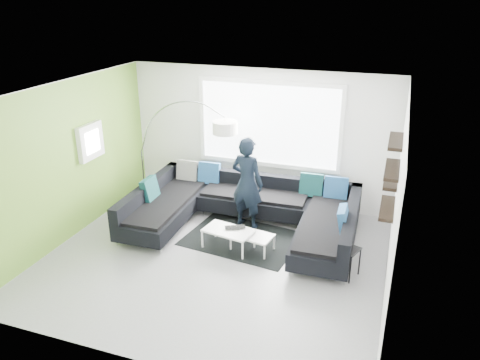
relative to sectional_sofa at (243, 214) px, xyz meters
The scene contains 9 objects.
ground 1.09m from the sectional_sofa, 98.58° to the right, with size 5.50×5.50×0.00m, color gray.
room_shell 1.64m from the sectional_sofa, 98.11° to the right, with size 5.54×5.04×2.82m.
sectional_sofa is the anchor object (origin of this frame).
rug 0.46m from the sectional_sofa, 73.75° to the right, with size 1.98×1.44×0.01m, color black.
coffee_table 0.64m from the sectional_sofa, 75.60° to the right, with size 1.09×0.63×0.36m, color silver.
arc_lamp 2.64m from the sectional_sofa, 164.78° to the left, with size 2.05×0.48×2.23m, color silver, non-canonical shape.
side_table 2.15m from the sectional_sofa, 22.41° to the right, with size 0.35×0.35×0.48m, color black.
person 0.57m from the sectional_sofa, 93.42° to the left, with size 0.72×0.55×1.76m, color black.
laptop 0.58m from the sectional_sofa, 84.25° to the right, with size 0.42×0.36×0.03m, color black.
Camera 1 is at (2.63, -6.29, 4.19)m, focal length 35.00 mm.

